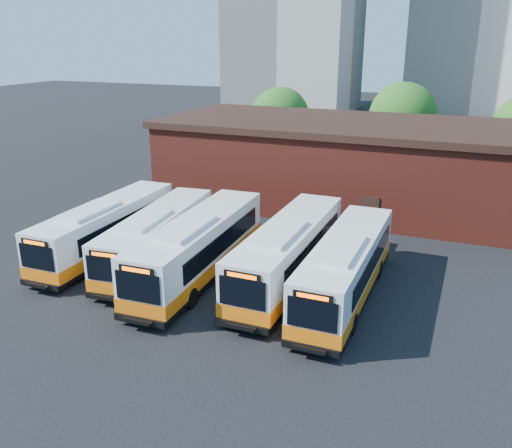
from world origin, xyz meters
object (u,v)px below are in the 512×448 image
at_px(bus_west, 158,239).
at_px(bus_mideast, 288,255).
at_px(bus_farwest, 107,230).
at_px(bus_midwest, 199,250).
at_px(transit_worker, 255,311).
at_px(bus_east, 346,271).

xyz_separation_m(bus_west, bus_mideast, (7.81, 0.38, 0.11)).
xyz_separation_m(bus_farwest, bus_mideast, (11.36, 0.38, 0.07)).
bearing_deg(bus_midwest, bus_west, 162.81).
relative_size(bus_farwest, bus_west, 1.02).
distance_m(bus_mideast, transit_worker, 5.42).
distance_m(bus_midwest, bus_mideast, 4.83).
relative_size(bus_farwest, bus_mideast, 0.96).
xyz_separation_m(bus_farwest, bus_west, (3.56, 0.00, -0.04)).
height_order(bus_farwest, bus_midwest, bus_midwest).
distance_m(bus_east, transit_worker, 5.51).
distance_m(bus_midwest, bus_east, 7.95).
bearing_deg(bus_west, bus_midwest, -21.04).
bearing_deg(bus_east, bus_midwest, -176.74).
height_order(bus_west, bus_midwest, bus_midwest).
bearing_deg(bus_midwest, transit_worker, -41.95).
bearing_deg(bus_mideast, bus_east, -12.67).
bearing_deg(bus_east, bus_farwest, 178.42).
height_order(bus_midwest, bus_mideast, bus_midwest).
bearing_deg(transit_worker, bus_mideast, -2.77).
xyz_separation_m(bus_mideast, transit_worker, (0.34, -5.38, -0.59)).
distance_m(bus_farwest, bus_midwest, 6.74).
bearing_deg(bus_west, bus_east, -7.95).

